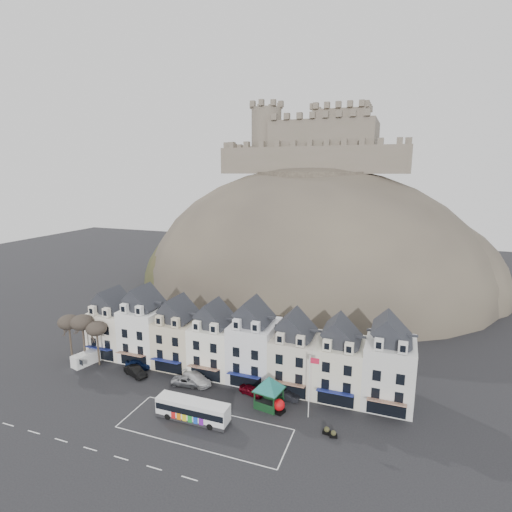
{
  "coord_description": "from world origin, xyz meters",
  "views": [
    {
      "loc": [
        24.15,
        -39.34,
        32.39
      ],
      "look_at": [
        0.66,
        24.0,
        18.17
      ],
      "focal_mm": 28.0,
      "sensor_mm": 36.0,
      "label": 1
    }
  ],
  "objects_px": {
    "bus": "(193,409)",
    "red_buoy": "(279,406)",
    "white_van": "(86,359)",
    "car_white": "(197,378)",
    "flagpole": "(310,382)",
    "car_silver": "(187,381)",
    "bus_shelter": "(269,383)",
    "car_navy": "(139,363)",
    "car_charcoal": "(286,396)",
    "car_black": "(136,371)",
    "car_maroon": "(251,390)"
  },
  "relations": [
    {
      "from": "bus",
      "to": "red_buoy",
      "type": "bearing_deg",
      "value": 28.31
    },
    {
      "from": "red_buoy",
      "to": "white_van",
      "type": "distance_m",
      "value": 35.41
    },
    {
      "from": "car_white",
      "to": "bus",
      "type": "bearing_deg",
      "value": -130.02
    },
    {
      "from": "flagpole",
      "to": "car_silver",
      "type": "distance_m",
      "value": 20.27
    },
    {
      "from": "bus_shelter",
      "to": "car_navy",
      "type": "distance_m",
      "value": 24.61
    },
    {
      "from": "red_buoy",
      "to": "car_charcoal",
      "type": "relative_size",
      "value": 0.51
    },
    {
      "from": "bus",
      "to": "car_charcoal",
      "type": "distance_m",
      "value": 13.68
    },
    {
      "from": "car_navy",
      "to": "car_white",
      "type": "xyz_separation_m",
      "value": [
        11.6,
        -1.02,
        0.02
      ]
    },
    {
      "from": "red_buoy",
      "to": "car_black",
      "type": "distance_m",
      "value": 24.85
    },
    {
      "from": "bus",
      "to": "flagpole",
      "type": "bearing_deg",
      "value": 22.46
    },
    {
      "from": "red_buoy",
      "to": "flagpole",
      "type": "height_order",
      "value": "flagpole"
    },
    {
      "from": "car_charcoal",
      "to": "car_black",
      "type": "bearing_deg",
      "value": 95.01
    },
    {
      "from": "bus",
      "to": "bus_shelter",
      "type": "xyz_separation_m",
      "value": [
        8.5,
        6.47,
        2.01
      ]
    },
    {
      "from": "bus",
      "to": "white_van",
      "type": "relative_size",
      "value": 2.1
    },
    {
      "from": "red_buoy",
      "to": "car_white",
      "type": "relative_size",
      "value": 0.37
    },
    {
      "from": "car_silver",
      "to": "car_charcoal",
      "type": "bearing_deg",
      "value": -93.44
    },
    {
      "from": "bus",
      "to": "white_van",
      "type": "xyz_separation_m",
      "value": [
        -25.09,
        7.55,
        -0.55
      ]
    },
    {
      "from": "bus_shelter",
      "to": "car_navy",
      "type": "relative_size",
      "value": 1.58
    },
    {
      "from": "car_charcoal",
      "to": "car_maroon",
      "type": "bearing_deg",
      "value": 95.69
    },
    {
      "from": "flagpole",
      "to": "car_silver",
      "type": "relative_size",
      "value": 1.95
    },
    {
      "from": "bus",
      "to": "car_white",
      "type": "relative_size",
      "value": 1.86
    },
    {
      "from": "car_navy",
      "to": "car_silver",
      "type": "relative_size",
      "value": 0.98
    },
    {
      "from": "car_white",
      "to": "car_charcoal",
      "type": "distance_m",
      "value": 14.4
    },
    {
      "from": "car_silver",
      "to": "white_van",
      "type": "bearing_deg",
      "value": 81.51
    },
    {
      "from": "flagpole",
      "to": "white_van",
      "type": "relative_size",
      "value": 1.86
    },
    {
      "from": "white_van",
      "to": "car_navy",
      "type": "bearing_deg",
      "value": 27.03
    },
    {
      "from": "bus",
      "to": "white_van",
      "type": "height_order",
      "value": "bus"
    },
    {
      "from": "white_van",
      "to": "car_black",
      "type": "bearing_deg",
      "value": 12.2
    },
    {
      "from": "car_navy",
      "to": "car_charcoal",
      "type": "height_order",
      "value": "car_navy"
    },
    {
      "from": "bus",
      "to": "red_buoy",
      "type": "relative_size",
      "value": 5.09
    },
    {
      "from": "bus",
      "to": "car_navy",
      "type": "distance_m",
      "value": 18.48
    },
    {
      "from": "bus_shelter",
      "to": "car_silver",
      "type": "relative_size",
      "value": 1.56
    },
    {
      "from": "white_van",
      "to": "car_silver",
      "type": "bearing_deg",
      "value": 14.4
    },
    {
      "from": "bus",
      "to": "car_black",
      "type": "relative_size",
      "value": 2.18
    },
    {
      "from": "bus_shelter",
      "to": "flagpole",
      "type": "xyz_separation_m",
      "value": [
        5.86,
        -0.49,
        1.55
      ]
    },
    {
      "from": "red_buoy",
      "to": "car_silver",
      "type": "relative_size",
      "value": 0.43
    },
    {
      "from": "red_buoy",
      "to": "bus",
      "type": "bearing_deg",
      "value": -151.55
    },
    {
      "from": "flagpole",
      "to": "bus_shelter",
      "type": "bearing_deg",
      "value": 175.23
    },
    {
      "from": "bus",
      "to": "flagpole",
      "type": "xyz_separation_m",
      "value": [
        14.37,
        5.98,
        3.55
      ]
    },
    {
      "from": "car_navy",
      "to": "red_buoy",
      "type": "bearing_deg",
      "value": -103.27
    },
    {
      "from": "bus_shelter",
      "to": "car_silver",
      "type": "bearing_deg",
      "value": -175.38
    },
    {
      "from": "white_van",
      "to": "car_maroon",
      "type": "distance_m",
      "value": 30.17
    },
    {
      "from": "car_black",
      "to": "car_white",
      "type": "relative_size",
      "value": 0.85
    },
    {
      "from": "white_van",
      "to": "car_white",
      "type": "relative_size",
      "value": 0.89
    },
    {
      "from": "flagpole",
      "to": "car_charcoal",
      "type": "bearing_deg",
      "value": 143.75
    },
    {
      "from": "flagpole",
      "to": "car_white",
      "type": "height_order",
      "value": "flagpole"
    },
    {
      "from": "red_buoy",
      "to": "flagpole",
      "type": "distance_m",
      "value": 5.83
    },
    {
      "from": "car_navy",
      "to": "car_black",
      "type": "xyz_separation_m",
      "value": [
        1.2,
        -2.5,
        -0.01
      ]
    },
    {
      "from": "car_black",
      "to": "car_silver",
      "type": "distance_m",
      "value": 9.21
    },
    {
      "from": "bus_shelter",
      "to": "white_van",
      "type": "height_order",
      "value": "bus_shelter"
    }
  ]
}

